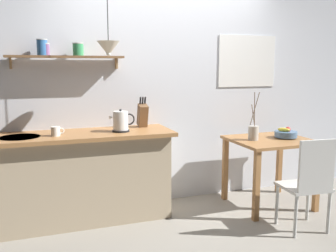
# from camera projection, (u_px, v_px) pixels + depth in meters

# --- Properties ---
(ground_plane) EXTENTS (14.00, 14.00, 0.00)m
(ground_plane) POSITION_uv_depth(u_px,v_px,m) (185.00, 219.00, 3.88)
(ground_plane) COLOR gray
(back_wall) EXTENTS (6.80, 0.11, 2.70)m
(back_wall) POSITION_uv_depth(u_px,v_px,m) (181.00, 86.00, 4.34)
(back_wall) COLOR silver
(back_wall) RESTS_ON ground_plane
(kitchen_counter) EXTENTS (1.83, 0.63, 0.92)m
(kitchen_counter) POSITION_uv_depth(u_px,v_px,m) (82.00, 177.00, 3.77)
(kitchen_counter) COLOR tan
(kitchen_counter) RESTS_ON ground_plane
(wall_shelf) EXTENTS (1.15, 0.20, 0.29)m
(wall_shelf) POSITION_uv_depth(u_px,v_px,m) (62.00, 53.00, 3.69)
(wall_shelf) COLOR brown
(dining_table) EXTENTS (0.86, 0.77, 0.77)m
(dining_table) POSITION_uv_depth(u_px,v_px,m) (270.00, 151.00, 4.16)
(dining_table) COLOR #9E6B3D
(dining_table) RESTS_ON ground_plane
(dining_chair_near) EXTENTS (0.45, 0.41, 0.92)m
(dining_chair_near) POSITION_uv_depth(u_px,v_px,m) (309.00, 181.00, 3.49)
(dining_chair_near) COLOR silver
(dining_chair_near) RESTS_ON ground_plane
(fruit_bowl) EXTENTS (0.25, 0.25, 0.13)m
(fruit_bowl) POSITION_uv_depth(u_px,v_px,m) (286.00, 134.00, 4.19)
(fruit_bowl) COLOR #51759E
(fruit_bowl) RESTS_ON dining_table
(twig_vase) EXTENTS (0.11, 0.11, 0.53)m
(twig_vase) POSITION_uv_depth(u_px,v_px,m) (253.00, 132.00, 4.07)
(twig_vase) COLOR #B7B2A8
(twig_vase) RESTS_ON dining_table
(electric_kettle) EXTENTS (0.26, 0.18, 0.23)m
(electric_kettle) POSITION_uv_depth(u_px,v_px,m) (121.00, 122.00, 3.74)
(electric_kettle) COLOR black
(electric_kettle) RESTS_ON kitchen_counter
(knife_block) EXTENTS (0.09, 0.17, 0.33)m
(knife_block) POSITION_uv_depth(u_px,v_px,m) (143.00, 115.00, 4.01)
(knife_block) COLOR brown
(knife_block) RESTS_ON kitchen_counter
(coffee_mug_by_sink) EXTENTS (0.12, 0.09, 0.09)m
(coffee_mug_by_sink) POSITION_uv_depth(u_px,v_px,m) (56.00, 131.00, 3.52)
(coffee_mug_by_sink) COLOR white
(coffee_mug_by_sink) RESTS_ON kitchen_counter
(pendant_lamp) EXTENTS (0.21, 0.21, 0.54)m
(pendant_lamp) POSITION_uv_depth(u_px,v_px,m) (108.00, 48.00, 3.51)
(pendant_lamp) COLOR black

